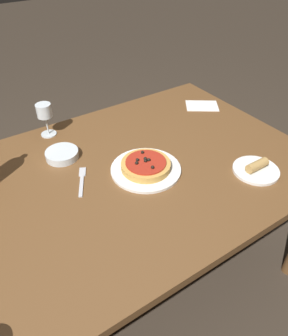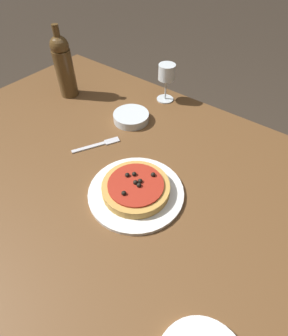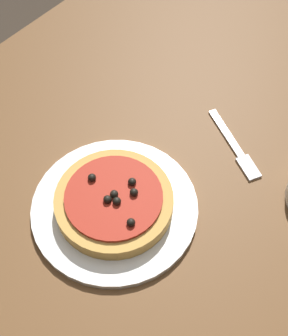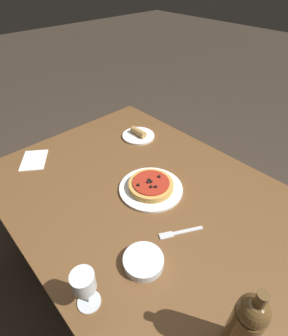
% 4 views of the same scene
% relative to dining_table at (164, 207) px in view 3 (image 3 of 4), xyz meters
% --- Properties ---
extents(ground_plane, '(14.00, 14.00, 0.00)m').
position_rel_dining_table_xyz_m(ground_plane, '(0.00, 0.00, -0.64)').
color(ground_plane, '#382D23').
extents(dining_table, '(1.59, 1.04, 0.70)m').
position_rel_dining_table_xyz_m(dining_table, '(0.00, 0.00, 0.00)').
color(dining_table, brown).
rests_on(dining_table, ground_plane).
extents(dinner_plate, '(0.29, 0.29, 0.01)m').
position_rel_dining_table_xyz_m(dinner_plate, '(-0.09, 0.04, 0.07)').
color(dinner_plate, white).
rests_on(dinner_plate, dining_table).
extents(pizza, '(0.20, 0.20, 0.04)m').
position_rel_dining_table_xyz_m(pizza, '(-0.09, 0.04, 0.10)').
color(pizza, gold).
rests_on(pizza, dinner_plate).
extents(fork, '(0.10, 0.16, 0.00)m').
position_rel_dining_table_xyz_m(fork, '(0.15, -0.05, 0.07)').
color(fork, silver).
rests_on(fork, dining_table).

